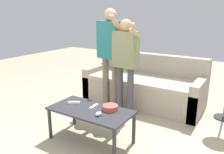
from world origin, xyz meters
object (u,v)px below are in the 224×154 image
(player_left, at_px, (110,47))
(game_remote_wand_near, at_px, (94,107))
(player_center, at_px, (125,57))
(game_remote_nunchuk, at_px, (99,114))
(coffee_table, at_px, (91,113))
(couch, at_px, (144,86))
(snack_bowl, at_px, (110,108))
(game_remote_wand_far, at_px, (74,103))

(player_left, relative_size, game_remote_wand_near, 10.95)
(player_center, distance_m, player_left, 0.38)
(player_left, bearing_deg, game_remote_nunchuk, -63.58)
(coffee_table, height_order, player_center, player_center)
(couch, height_order, snack_bowl, couch)
(couch, height_order, game_remote_wand_far, couch)
(game_remote_nunchuk, distance_m, game_remote_wand_far, 0.50)
(player_center, height_order, game_remote_wand_far, player_center)
(snack_bowl, bearing_deg, couch, 98.18)
(game_remote_wand_near, relative_size, game_remote_wand_far, 1.01)
(player_center, relative_size, game_remote_wand_far, 10.01)
(couch, xyz_separation_m, player_left, (-0.38, -0.53, 0.74))
(player_left, distance_m, game_remote_wand_far, 1.18)
(player_left, bearing_deg, snack_bowl, -57.41)
(player_center, bearing_deg, game_remote_wand_far, -106.18)
(couch, distance_m, game_remote_nunchuk, 1.68)
(game_remote_wand_near, bearing_deg, couch, 90.14)
(player_left, bearing_deg, game_remote_wand_near, -68.54)
(game_remote_nunchuk, bearing_deg, player_left, 116.42)
(snack_bowl, bearing_deg, player_center, 106.86)
(snack_bowl, distance_m, game_remote_wand_near, 0.21)
(coffee_table, bearing_deg, snack_bowl, 28.49)
(game_remote_wand_far, bearing_deg, game_remote_wand_near, 5.57)
(game_remote_wand_far, bearing_deg, couch, 78.98)
(couch, bearing_deg, player_left, -126.01)
(couch, distance_m, game_remote_wand_near, 1.52)
(couch, height_order, game_remote_wand_near, couch)
(snack_bowl, relative_size, player_center, 0.13)
(coffee_table, bearing_deg, player_center, 91.87)
(game_remote_wand_near, bearing_deg, player_left, 111.46)
(couch, height_order, player_left, player_left)
(snack_bowl, bearing_deg, coffee_table, -151.51)
(player_center, height_order, player_left, player_left)
(snack_bowl, xyz_separation_m, game_remote_wand_near, (-0.21, -0.06, -0.01))
(coffee_table, bearing_deg, game_remote_wand_far, 174.14)
(game_remote_nunchuk, bearing_deg, coffee_table, 153.79)
(coffee_table, height_order, game_remote_wand_near, game_remote_wand_near)
(coffee_table, distance_m, snack_bowl, 0.26)
(couch, relative_size, game_remote_nunchuk, 23.54)
(couch, xyz_separation_m, game_remote_wand_far, (-0.30, -1.54, 0.15))
(game_remote_nunchuk, relative_size, game_remote_wand_near, 0.58)
(player_left, relative_size, game_remote_wand_far, 11.06)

